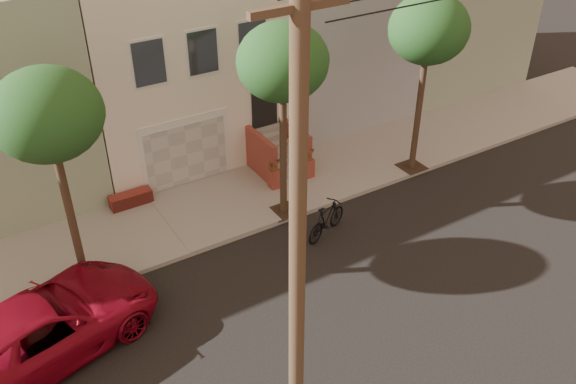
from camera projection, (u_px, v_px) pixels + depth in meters
ground at (326, 295)px, 16.94m from camera, size 90.00×90.00×0.00m
sidewalk at (236, 201)px, 20.72m from camera, size 40.00×3.70×0.15m
house_row at (160, 48)px, 22.95m from camera, size 33.10×11.70×7.00m
tree_left at (47, 116)px, 14.45m from camera, size 2.70×2.57×6.30m
tree_mid at (283, 63)px, 17.30m from camera, size 2.70×2.57×6.30m
tree_right at (429, 30)px, 19.72m from camera, size 2.70×2.57×6.30m
pickup_truck at (42, 328)px, 14.78m from camera, size 6.38×4.25×1.63m
motorcycle at (327, 219)px, 18.98m from camera, size 1.96×1.20×1.14m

